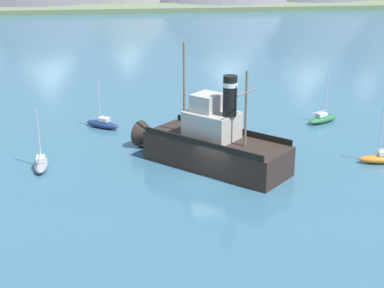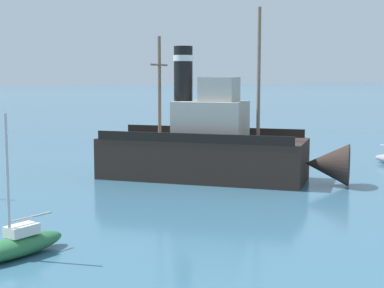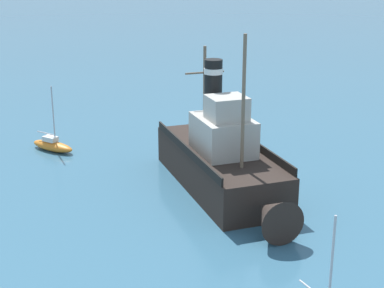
# 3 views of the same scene
# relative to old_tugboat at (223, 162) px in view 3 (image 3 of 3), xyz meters

# --- Properties ---
(ground_plane) EXTENTS (600.00, 600.00, 0.00)m
(ground_plane) POSITION_rel_old_tugboat_xyz_m (-0.69, -3.21, -1.83)
(ground_plane) COLOR #38667F
(old_tugboat) EXTENTS (12.68, 12.46, 9.90)m
(old_tugboat) POSITION_rel_old_tugboat_xyz_m (0.00, 0.00, 0.00)
(old_tugboat) COLOR #2D231E
(old_tugboat) RESTS_ON ground
(sailboat_orange) EXTENTS (3.90, 1.52, 4.90)m
(sailboat_orange) POSITION_rel_old_tugboat_xyz_m (14.30, -1.32, -1.40)
(sailboat_orange) COLOR orange
(sailboat_orange) RESTS_ON ground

